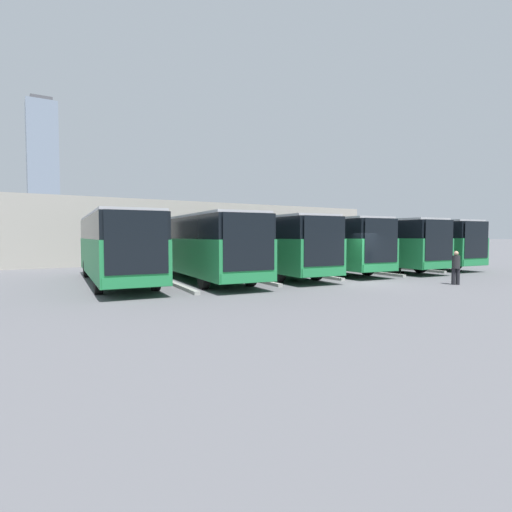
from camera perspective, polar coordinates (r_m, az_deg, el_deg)
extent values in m
plane|color=#5B5B60|center=(20.70, 15.40, -3.76)|extent=(600.00, 600.00, 0.00)
cube|color=#238447|center=(32.72, 20.23, 0.91)|extent=(3.62, 12.19, 1.76)
cube|color=black|center=(32.70, 20.27, 3.40)|extent=(3.56, 12.00, 1.08)
cube|color=black|center=(28.91, 28.98, 2.05)|extent=(2.27, 0.24, 2.34)
cube|color=#238447|center=(28.96, 28.92, -0.82)|extent=(2.46, 0.27, 0.40)
cube|color=silver|center=(32.72, 20.29, 4.45)|extent=(3.47, 11.70, 0.12)
cylinder|color=black|center=(31.24, 26.63, -0.86)|extent=(0.38, 1.00, 0.97)
cylinder|color=black|center=(29.44, 23.95, -1.01)|extent=(0.38, 1.00, 0.97)
cylinder|color=black|center=(36.18, 17.15, -0.21)|extent=(0.38, 1.00, 0.97)
cylinder|color=black|center=(34.64, 14.41, -0.30)|extent=(0.38, 1.00, 0.97)
cube|color=#9E9E99|center=(30.00, 20.37, -1.66)|extent=(0.82, 6.73, 0.15)
cube|color=#238447|center=(29.31, 15.48, 0.77)|extent=(3.62, 12.19, 1.76)
cube|color=black|center=(29.30, 15.51, 3.55)|extent=(3.56, 12.00, 1.08)
cube|color=black|center=(25.15, 24.72, 2.08)|extent=(2.27, 0.24, 2.34)
cube|color=#238447|center=(25.20, 24.66, -1.22)|extent=(2.46, 0.27, 0.40)
cube|color=silver|center=(29.31, 15.53, 4.72)|extent=(3.47, 11.70, 0.12)
cylinder|color=black|center=(27.56, 22.42, -1.23)|extent=(0.38, 1.00, 0.97)
cylinder|color=black|center=(25.88, 19.08, -1.42)|extent=(0.38, 1.00, 0.97)
cylinder|color=black|center=(32.92, 12.60, -0.44)|extent=(0.38, 1.00, 0.97)
cylinder|color=black|center=(31.53, 9.37, -0.56)|extent=(0.38, 1.00, 0.97)
cube|color=#9E9E99|center=(26.61, 15.15, -2.14)|extent=(0.82, 6.73, 0.15)
cube|color=#238447|center=(26.74, 8.46, 0.65)|extent=(3.62, 12.19, 1.76)
cube|color=black|center=(26.72, 8.48, 3.70)|extent=(3.56, 12.00, 1.08)
cube|color=black|center=(22.06, 17.48, 2.14)|extent=(2.27, 0.24, 2.34)
cube|color=#238447|center=(22.12, 17.44, -1.62)|extent=(2.46, 0.27, 0.40)
cube|color=silver|center=(26.74, 8.49, 4.98)|extent=(3.47, 11.70, 0.12)
cylinder|color=black|center=(24.59, 15.63, -1.58)|extent=(0.38, 1.00, 0.97)
cylinder|color=black|center=(23.12, 11.41, -1.81)|extent=(0.38, 1.00, 0.97)
cylinder|color=black|center=(30.51, 6.20, -0.65)|extent=(0.38, 1.00, 0.97)
cylinder|color=black|center=(29.33, 2.44, -0.78)|extent=(0.38, 1.00, 0.97)
cube|color=#9E9E99|center=(24.09, 7.31, -2.58)|extent=(0.82, 6.73, 0.15)
cube|color=#238447|center=(23.92, 1.19, 0.42)|extent=(3.62, 12.19, 1.76)
cube|color=black|center=(23.90, 1.20, 3.83)|extent=(3.56, 12.00, 1.08)
cube|color=black|center=(18.78, 9.78, 2.12)|extent=(2.27, 0.24, 2.34)
cube|color=#238447|center=(18.85, 9.75, -2.29)|extent=(2.46, 0.27, 0.40)
cube|color=silver|center=(23.92, 1.20, 5.27)|extent=(3.47, 11.70, 0.12)
cylinder|color=black|center=(21.40, 8.57, -2.16)|extent=(0.38, 1.00, 0.97)
cylinder|color=black|center=(20.17, 3.24, -2.44)|extent=(0.38, 1.00, 0.97)
cylinder|color=black|center=(27.80, -0.29, -0.98)|extent=(0.38, 1.00, 0.97)
cylinder|color=black|center=(26.87, -4.67, -1.12)|extent=(0.38, 1.00, 0.97)
cube|color=#9E9E99|center=(21.37, -1.01, -3.25)|extent=(0.82, 6.73, 0.15)
cube|color=#238447|center=(21.62, -7.86, 0.14)|extent=(3.62, 12.19, 1.76)
cube|color=black|center=(21.59, -7.89, 3.90)|extent=(3.56, 12.00, 1.08)
cube|color=black|center=(16.01, -0.96, 2.04)|extent=(2.27, 0.24, 2.34)
cube|color=#238447|center=(16.09, -0.94, -3.13)|extent=(2.46, 0.27, 0.40)
cube|color=silver|center=(21.61, -7.90, 5.49)|extent=(3.47, 11.70, 0.12)
cylinder|color=black|center=(18.66, -0.83, -2.87)|extent=(0.38, 1.00, 0.97)
cylinder|color=black|center=(17.80, -7.49, -3.17)|extent=(0.38, 1.00, 0.97)
cylinder|color=black|center=(25.55, -8.09, -1.34)|extent=(0.38, 1.00, 0.97)
cylinder|color=black|center=(24.93, -13.09, -1.49)|extent=(0.38, 1.00, 0.97)
cube|color=#9E9E99|center=(19.26, -11.50, -3.98)|extent=(0.82, 6.73, 0.15)
cube|color=#238447|center=(21.08, -19.42, -0.07)|extent=(3.62, 12.19, 1.76)
cube|color=black|center=(21.06, -19.48, 3.79)|extent=(3.56, 12.00, 1.08)
cube|color=black|center=(15.11, -16.63, 1.87)|extent=(2.27, 0.24, 2.34)
cube|color=#238447|center=(15.19, -16.55, -3.61)|extent=(2.46, 0.27, 0.40)
cube|color=silver|center=(21.08, -19.51, 5.42)|extent=(3.47, 11.70, 0.12)
cylinder|color=black|center=(17.68, -14.18, -3.28)|extent=(0.38, 1.00, 0.97)
cylinder|color=black|center=(17.34, -21.60, -3.51)|extent=(0.38, 1.00, 0.97)
cylinder|color=black|center=(24.97, -17.84, -1.55)|extent=(0.38, 1.00, 0.97)
cylinder|color=black|center=(24.73, -23.09, -1.68)|extent=(0.38, 1.00, 0.97)
cylinder|color=black|center=(21.54, 26.37, -2.64)|extent=(0.25, 0.25, 0.79)
cylinder|color=black|center=(21.60, 26.87, -2.64)|extent=(0.25, 0.25, 0.79)
cylinder|color=#262628|center=(21.51, 26.67, -0.76)|extent=(0.51, 0.51, 0.63)
sphere|color=tan|center=(21.49, 26.69, 0.35)|extent=(0.21, 0.21, 0.21)
cube|color=#A8A399|center=(41.54, -10.29, 3.29)|extent=(36.38, 12.54, 5.37)
cube|color=silver|center=(48.94, -13.62, 6.04)|extent=(36.38, 3.00, 0.24)
cylinder|color=slate|center=(55.10, -1.23, 3.09)|extent=(0.20, 0.20, 5.12)
cylinder|color=slate|center=(47.65, -28.76, 2.77)|extent=(0.20, 0.20, 5.12)
cube|color=#7F8EA3|center=(257.89, -28.16, 10.54)|extent=(15.62, 15.62, 76.52)
cube|color=#4C4C51|center=(266.27, -28.37, 18.98)|extent=(10.94, 10.94, 2.40)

